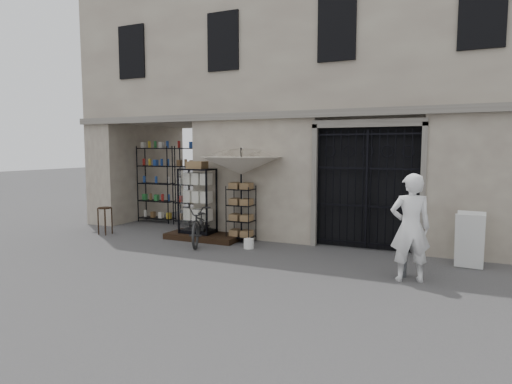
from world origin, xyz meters
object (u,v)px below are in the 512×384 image
at_px(wooden_stool, 105,220).
at_px(market_umbrella, 241,161).
at_px(white_bucket, 249,244).
at_px(steel_bollard, 403,257).
at_px(bicycle, 201,243).
at_px(shopkeeper, 408,281).
at_px(display_cabinet, 197,204).
at_px(wire_rack, 241,214).
at_px(easel_sign, 470,240).

bearing_deg(wooden_stool, market_umbrella, 9.05).
distance_m(white_bucket, steel_bollard, 3.76).
relative_size(bicycle, shopkeeper, 0.99).
bearing_deg(display_cabinet, wire_rack, -3.05).
xyz_separation_m(market_umbrella, easel_sign, (5.26, -0.29, -1.53)).
height_order(display_cabinet, wire_rack, display_cabinet).
relative_size(white_bucket, shopkeeper, 0.12).
relative_size(steel_bollard, shopkeeper, 0.39).
distance_m(white_bucket, bicycle, 1.37).
height_order(display_cabinet, easel_sign, display_cabinet).
height_order(market_umbrella, wooden_stool, market_umbrella).
xyz_separation_m(display_cabinet, shopkeeper, (5.51, -1.62, -0.93)).
distance_m(bicycle, wooden_stool, 3.10).
bearing_deg(bicycle, easel_sign, -19.54).
xyz_separation_m(white_bucket, easel_sign, (4.80, 0.25, 0.46)).
bearing_deg(market_umbrella, easel_sign, -3.12).
relative_size(wire_rack, white_bucket, 5.96).
bearing_deg(market_umbrella, bicycle, -149.44).
height_order(market_umbrella, shopkeeper, market_umbrella).
relative_size(shopkeeper, easel_sign, 1.77).
bearing_deg(wire_rack, steel_bollard, -20.46).
height_order(bicycle, wooden_stool, bicycle).
xyz_separation_m(market_umbrella, wooden_stool, (-3.98, -0.63, -1.70)).
xyz_separation_m(shopkeeper, easel_sign, (1.04, 1.38, 0.58)).
bearing_deg(display_cabinet, easel_sign, -10.26).
bearing_deg(shopkeeper, easel_sign, -145.33).
bearing_deg(white_bucket, steel_bollard, -13.98).
bearing_deg(shopkeeper, wooden_stool, -25.46).
xyz_separation_m(wire_rack, easel_sign, (5.30, -0.35, -0.14)).
height_order(wire_rack, easel_sign, wire_rack).
relative_size(market_umbrella, shopkeeper, 1.48).
bearing_deg(market_umbrella, display_cabinet, -177.92).
bearing_deg(market_umbrella, white_bucket, -49.28).
distance_m(white_bucket, shopkeeper, 3.93).
bearing_deg(wooden_stool, white_bucket, 1.21).
bearing_deg(wire_rack, easel_sign, -4.21).
bearing_deg(steel_bollard, wooden_stool, 174.26).
relative_size(wooden_stool, easel_sign, 0.69).
xyz_separation_m(white_bucket, shopkeeper, (3.76, -1.13, -0.12)).
bearing_deg(wooden_stool, display_cabinet, 12.30).
height_order(white_bucket, wooden_stool, wooden_stool).
height_order(display_cabinet, bicycle, display_cabinet).
height_order(wire_rack, shopkeeper, wire_rack).
height_order(bicycle, steel_bollard, bicycle).
relative_size(wooden_stool, steel_bollard, 1.01).
distance_m(wire_rack, bicycle, 1.27).
xyz_separation_m(white_bucket, wooden_stool, (-4.44, -0.09, 0.29)).
xyz_separation_m(bicycle, shopkeeper, (5.12, -1.13, 0.00)).
distance_m(market_umbrella, white_bucket, 2.11).
bearing_deg(steel_bollard, display_cabinet, 165.44).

